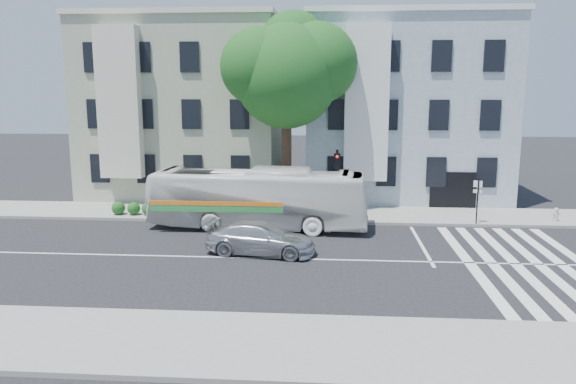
# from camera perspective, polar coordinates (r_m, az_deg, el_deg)

# --- Properties ---
(ground) EXTENTS (120.00, 120.00, 0.00)m
(ground) POSITION_cam_1_polar(r_m,az_deg,el_deg) (23.21, -1.78, -6.76)
(ground) COLOR black
(ground) RESTS_ON ground
(sidewalk_far) EXTENTS (80.00, 4.00, 0.15)m
(sidewalk_far) POSITION_cam_1_polar(r_m,az_deg,el_deg) (30.89, -0.23, -2.21)
(sidewalk_far) COLOR gray
(sidewalk_far) RESTS_ON ground
(sidewalk_near) EXTENTS (80.00, 4.00, 0.15)m
(sidewalk_near) POSITION_cam_1_polar(r_m,az_deg,el_deg) (15.79, -4.92, -15.15)
(sidewalk_near) COLOR gray
(sidewalk_near) RESTS_ON ground
(building_left) EXTENTS (12.00, 10.00, 11.00)m
(building_left) POSITION_cam_1_polar(r_m,az_deg,el_deg) (38.22, -10.03, 8.30)
(building_left) COLOR #99A389
(building_left) RESTS_ON ground
(building_right) EXTENTS (12.00, 10.00, 11.00)m
(building_right) POSITION_cam_1_polar(r_m,az_deg,el_deg) (37.35, 11.51, 8.20)
(building_right) COLOR #8DA0A8
(building_right) RESTS_ON ground
(street_tree) EXTENTS (7.30, 5.90, 11.10)m
(street_tree) POSITION_cam_1_polar(r_m,az_deg,el_deg) (30.87, -0.02, 12.28)
(street_tree) COLOR #2D2116
(street_tree) RESTS_ON ground
(bus) EXTENTS (3.35, 11.00, 3.02)m
(bus) POSITION_cam_1_polar(r_m,az_deg,el_deg) (27.77, -3.08, -0.66)
(bus) COLOR white
(bus) RESTS_ON ground
(sedan) EXTENTS (2.50, 4.85, 1.34)m
(sedan) POSITION_cam_1_polar(r_m,az_deg,el_deg) (23.69, -2.80, -4.71)
(sedan) COLOR silver
(sedan) RESTS_ON ground
(hedge) EXTENTS (8.48, 2.68, 0.70)m
(hedge) POSITION_cam_1_polar(r_m,az_deg,el_deg) (30.38, -9.35, -1.75)
(hedge) COLOR #276621
(hedge) RESTS_ON sidewalk_far
(traffic_signal) EXTENTS (0.38, 0.52, 3.82)m
(traffic_signal) POSITION_cam_1_polar(r_m,az_deg,el_deg) (28.58, 4.98, 1.59)
(traffic_signal) COLOR black
(traffic_signal) RESTS_ON ground
(fire_hydrant) EXTENTS (0.41, 0.23, 0.71)m
(fire_hydrant) POSITION_cam_1_polar(r_m,az_deg,el_deg) (31.90, 25.58, -2.05)
(fire_hydrant) COLOR #B4B5B0
(fire_hydrant) RESTS_ON sidewalk_far
(far_sign_pole) EXTENTS (0.40, 0.23, 2.35)m
(far_sign_pole) POSITION_cam_1_polar(r_m,az_deg,el_deg) (29.61, 18.70, -0.23)
(far_sign_pole) COLOR black
(far_sign_pole) RESTS_ON sidewalk_far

